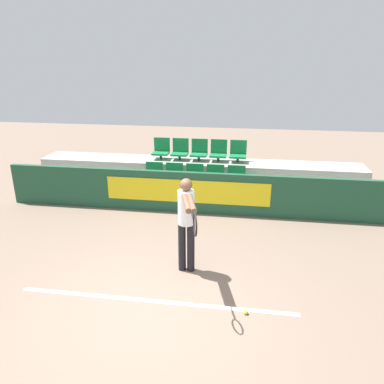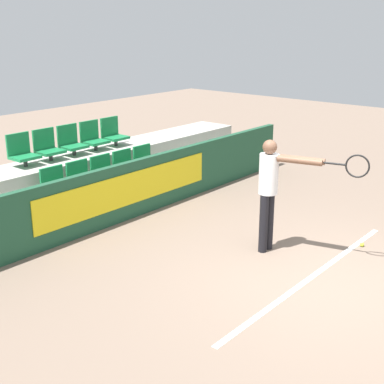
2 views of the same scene
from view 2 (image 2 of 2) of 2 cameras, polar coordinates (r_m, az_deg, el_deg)
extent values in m
plane|color=#7A6656|center=(7.42, 13.93, -9.10)|extent=(30.00, 30.00, 0.00)
cube|color=white|center=(7.48, 12.76, -8.74)|extent=(4.34, 0.08, 0.01)
cube|color=#1E4C33|center=(9.29, -6.62, 0.22)|extent=(9.04, 0.12, 1.01)
cube|color=yellow|center=(9.18, -6.65, 0.33)|extent=(3.88, 0.02, 0.55)
cube|color=#ADA89E|center=(9.76, -8.73, -0.75)|extent=(8.64, 0.91, 0.44)
cube|color=#ADA89E|center=(10.37, -12.12, 1.45)|extent=(8.64, 0.91, 0.88)
cylinder|color=#333333|center=(9.09, -13.95, -0.56)|extent=(0.07, 0.07, 0.14)
cube|color=#197A42|center=(9.06, -13.99, 0.01)|extent=(0.44, 0.39, 0.05)
cube|color=#197A42|center=(9.14, -14.75, 1.49)|extent=(0.44, 0.04, 0.37)
cylinder|color=#333333|center=(9.39, -11.39, 0.21)|extent=(0.07, 0.07, 0.14)
cube|color=#197A42|center=(9.36, -11.42, 0.76)|extent=(0.44, 0.39, 0.05)
cube|color=#197A42|center=(9.43, -12.17, 2.19)|extent=(0.44, 0.04, 0.37)
cylinder|color=#333333|center=(9.70, -8.99, 0.93)|extent=(0.07, 0.07, 0.14)
cube|color=#197A42|center=(9.68, -9.01, 1.46)|extent=(0.44, 0.39, 0.05)
cube|color=#197A42|center=(9.75, -9.76, 2.84)|extent=(0.44, 0.04, 0.37)
cylinder|color=#333333|center=(10.04, -6.74, 1.60)|extent=(0.07, 0.07, 0.14)
cube|color=#197A42|center=(10.01, -6.76, 2.11)|extent=(0.44, 0.39, 0.05)
cube|color=#197A42|center=(10.08, -7.49, 3.44)|extent=(0.44, 0.04, 0.37)
cylinder|color=#333333|center=(10.39, -4.64, 2.22)|extent=(0.07, 0.07, 0.14)
cube|color=#197A42|center=(10.36, -4.66, 2.72)|extent=(0.44, 0.39, 0.05)
cube|color=#197A42|center=(10.43, -5.38, 4.00)|extent=(0.44, 0.04, 0.37)
cylinder|color=#333333|center=(9.70, -17.34, 3.02)|extent=(0.07, 0.07, 0.14)
cube|color=#197A42|center=(9.67, -17.39, 3.56)|extent=(0.44, 0.39, 0.05)
cube|color=#197A42|center=(9.77, -18.08, 4.92)|extent=(0.44, 0.04, 0.37)
cylinder|color=#333333|center=(9.98, -14.83, 3.64)|extent=(0.07, 0.07, 0.14)
cube|color=#197A42|center=(9.95, -14.88, 4.17)|extent=(0.44, 0.39, 0.05)
cube|color=#197A42|center=(10.05, -15.56, 5.48)|extent=(0.44, 0.04, 0.37)
cylinder|color=#333333|center=(10.27, -12.46, 4.22)|extent=(0.07, 0.07, 0.14)
cube|color=#197A42|center=(10.25, -12.50, 4.73)|extent=(0.44, 0.39, 0.05)
cube|color=#197A42|center=(10.35, -13.18, 6.01)|extent=(0.44, 0.04, 0.37)
cylinder|color=#333333|center=(10.59, -10.23, 4.76)|extent=(0.07, 0.07, 0.14)
cube|color=#197A42|center=(10.57, -10.25, 5.26)|extent=(0.44, 0.39, 0.05)
cube|color=#197A42|center=(10.66, -10.93, 6.49)|extent=(0.44, 0.04, 0.37)
cylinder|color=#333333|center=(10.92, -8.12, 5.26)|extent=(0.07, 0.07, 0.14)
cube|color=#197A42|center=(10.90, -8.14, 5.74)|extent=(0.44, 0.39, 0.05)
cube|color=#197A42|center=(10.99, -8.81, 6.94)|extent=(0.44, 0.04, 0.37)
cylinder|color=black|center=(7.94, 7.64, -3.35)|extent=(0.13, 0.13, 0.89)
cylinder|color=black|center=(8.07, 8.24, -3.04)|extent=(0.13, 0.13, 0.89)
cylinder|color=white|center=(7.77, 8.17, 1.92)|extent=(0.28, 0.28, 0.59)
sphere|color=brown|center=(7.67, 8.30, 4.78)|extent=(0.21, 0.21, 0.21)
cylinder|color=brown|center=(7.56, 11.40, 3.29)|extent=(0.25, 0.63, 0.09)
cylinder|color=brown|center=(7.63, 11.68, 3.40)|extent=(0.25, 0.63, 0.09)
cylinder|color=black|center=(7.51, 14.98, 2.93)|extent=(0.11, 0.30, 0.03)
torus|color=black|center=(7.46, 17.24, 2.65)|extent=(0.11, 0.32, 0.32)
sphere|color=#CCDB33|center=(8.60, 17.67, -5.36)|extent=(0.07, 0.07, 0.07)
camera|label=1|loc=(7.53, 55.25, 12.45)|focal=35.00mm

